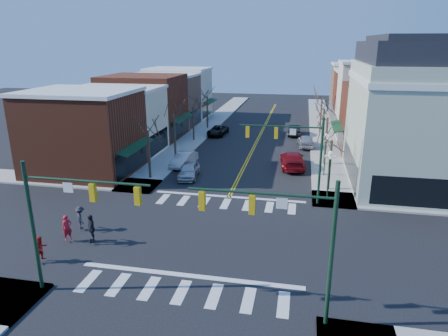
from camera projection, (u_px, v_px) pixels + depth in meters
The scene contains 36 objects.
ground at pixel (208, 238), 27.01m from camera, with size 160.00×160.00×0.00m, color black.
sidewalk_left at pixel (175, 154), 47.31m from camera, with size 3.50×70.00×0.15m, color #9E9B93.
sidewalk_right at pixel (327, 162), 44.08m from camera, with size 3.50×70.00×0.15m, color #9E9B93.
bldg_left_brick_a at pixel (83, 134), 39.66m from camera, with size 10.00×8.50×8.00m, color maroon.
bldg_left_stucco_a at pixel (118, 122), 46.99m from camera, with size 10.00×7.00×7.50m, color beige.
bldg_left_brick_b at pixel (144, 107), 54.32m from camera, with size 10.00×9.00×8.50m, color maroon.
bldg_left_tan at pixel (164, 101), 62.14m from camera, with size 10.00×7.50×7.80m, color #8B654D.
bldg_left_stucco_b at pixel (179, 94), 69.33m from camera, with size 10.00×8.00×8.20m, color beige.
bldg_right_brick_a at pixel (386, 119), 47.03m from camera, with size 10.00×8.50×8.00m, color maroon.
bldg_right_stucco at pixel (376, 102), 53.97m from camera, with size 10.00×7.00×10.00m, color beige.
bldg_right_brick_b at pixel (368, 100), 61.22m from camera, with size 10.00×8.00×8.50m, color maroon.
bldg_right_tan at pixel (361, 92), 68.62m from camera, with size 10.00×8.00×9.00m, color #8B654D.
victorian_corner at pixel (425, 113), 35.52m from camera, with size 12.25×14.25×13.30m.
traffic_mast_near_left at pixel (63, 211), 19.69m from camera, with size 6.60×0.28×7.20m.
traffic_mast_near_right at pixel (290, 231), 17.64m from camera, with size 6.60×0.28×7.20m.
traffic_mast_far_right at pixel (297, 148), 31.49m from camera, with size 6.60×0.28×7.20m.
lamppost_corner at pixel (329, 167), 32.55m from camera, with size 0.36×0.36×4.33m.
lamppost_midblock at pixel (326, 147), 38.63m from camera, with size 0.36×0.36×4.33m.
tree_left_a at pixel (149, 155), 38.14m from camera, with size 0.24×0.24×4.76m, color #382B21.
tree_left_b at pixel (175, 135), 45.58m from camera, with size 0.24×0.24×5.04m, color #382B21.
tree_left_c at pixel (193, 124), 53.13m from camera, with size 0.24×0.24×4.55m, color #382B21.
tree_left_d at pixel (207, 113), 60.57m from camera, with size 0.24×0.24×4.90m, color #382B21.
tree_right_a at pixel (330, 166), 35.05m from camera, with size 0.24×0.24×4.62m, color #382B21.
tree_right_b at pixel (326, 142), 42.45m from camera, with size 0.24×0.24×5.18m, color #382B21.
tree_right_c at pixel (323, 128), 49.99m from camera, with size 0.24×0.24×4.83m, color #382B21.
tree_right_d at pixel (321, 116), 57.45m from camera, with size 0.24×0.24×4.97m, color #382B21.
car_left_near at pixel (189, 170), 38.97m from camera, with size 1.75×4.34×1.48m, color #AFAFB3.
car_left_mid at pixel (184, 159), 42.62m from camera, with size 1.56×4.47×1.47m, color silver.
car_left_far at pixel (218, 130), 56.87m from camera, with size 2.23×4.85×1.35m, color black.
car_right_near at pixel (292, 160), 42.07m from camera, with size 2.39×5.87×1.70m, color maroon.
car_right_mid at pixel (306, 141), 50.38m from camera, with size 1.85×4.59×1.57m, color #B0B0B5.
car_right_far at pixel (294, 130), 56.85m from camera, with size 1.69×4.86×1.60m, color black.
pedestrian_red_a at pixel (67, 228), 26.29m from camera, with size 0.63×0.41×1.73m, color red.
pedestrian_red_b at pixel (41, 248), 23.82m from camera, with size 0.76×0.59×1.57m, color red.
pedestrian_dark_a at pixel (91, 228), 26.00m from camera, with size 1.12×0.47×1.91m, color black.
pedestrian_dark_b at pixel (81, 218), 27.90m from camera, with size 1.07×0.62×1.66m, color #22222A.
Camera 1 is at (5.77, -23.65, 12.69)m, focal length 32.00 mm.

